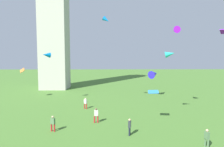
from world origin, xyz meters
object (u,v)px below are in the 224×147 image
person_2 (207,137)px  person_4 (130,126)px  person_3 (53,123)px  kite_flying_1 (175,30)px  person_0 (85,103)px  kite_flying_0 (154,74)px  kite_flying_3 (106,20)px  kite_flying_7 (170,54)px  kite_flying_2 (153,92)px  kite_flying_5 (46,55)px  person_1 (96,114)px  kite_flying_6 (22,70)px

person_2 → person_4: (-6.49, 2.87, 0.03)m
person_3 → kite_flying_1: size_ratio=1.16×
person_0 → kite_flying_0: size_ratio=0.60×
person_0 → kite_flying_3: (3.23, 1.47, 12.87)m
kite_flying_1 → kite_flying_7: 4.45m
person_2 → kite_flying_2: kite_flying_2 is taller
person_3 → kite_flying_5: size_ratio=1.09×
person_2 → kite_flying_1: (0.86, 11.33, 10.80)m
person_1 → person_3: bearing=-153.6°
person_2 → person_3: (-14.61, 3.99, 0.02)m
person_0 → kite_flying_0: bearing=63.1°
kite_flying_2 → kite_flying_6: 25.52m
person_0 → kite_flying_1: bearing=19.3°
kite_flying_2 → kite_flying_7: bearing=-132.6°
person_0 → person_4: bearing=-33.6°
kite_flying_3 → kite_flying_7: bearing=-105.5°
person_3 → kite_flying_2: kite_flying_2 is taller
kite_flying_3 → kite_flying_6: 18.76m
person_1 → person_2: bearing=-38.2°
person_1 → kite_flying_5: (-9.00, 10.02, 7.32)m
kite_flying_1 → kite_flying_5: 20.99m
kite_flying_6 → person_0: bearing=-144.5°
kite_flying_0 → kite_flying_1: 13.17m
person_2 → person_3: 15.14m
person_0 → kite_flying_0: kite_flying_0 is taller
kite_flying_5 → kite_flying_1: bearing=35.1°
person_0 → kite_flying_7: bearing=6.8°
kite_flying_0 → kite_flying_2: 16.02m
kite_flying_5 → kite_flying_6: bearing=-161.2°
kite_flying_1 → kite_flying_5: size_ratio=0.94×
person_3 → kite_flying_7: kite_flying_7 is taller
person_0 → kite_flying_1: (13.07, -1.86, 10.79)m
person_2 → person_3: bearing=62.7°
kite_flying_3 → person_3: bearing=171.6°
person_2 → person_1: bearing=44.6°
kite_flying_0 → kite_flying_2: (-3.76, -15.55, -0.82)m
kite_flying_2 → kite_flying_7: size_ratio=0.89×
person_0 → kite_flying_7: kite_flying_7 is taller
person_2 → kite_flying_7: 11.57m
person_3 → kite_flying_7: 16.53m
person_0 → kite_flying_5: (-6.94, 3.52, 7.40)m
person_1 → kite_flying_0: kite_flying_0 is taller
kite_flying_6 → kite_flying_3: bearing=-134.7°
person_1 → kite_flying_2: 7.47m
kite_flying_0 → person_2: bearing=131.8°
person_4 → kite_flying_0: 21.06m
person_3 → person_4: (8.12, -1.13, 0.00)m
person_0 → person_2: size_ratio=1.01×
kite_flying_0 → kite_flying_7: 14.11m
kite_flying_6 → kite_flying_2: bearing=-147.2°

